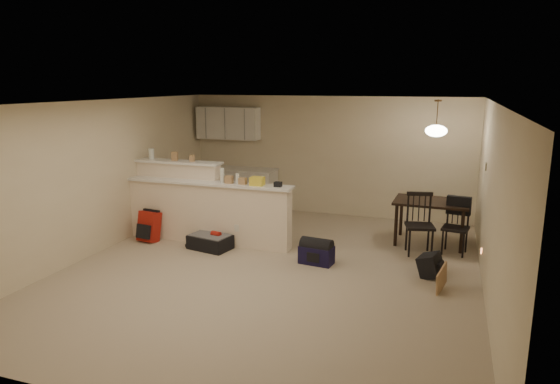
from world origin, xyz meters
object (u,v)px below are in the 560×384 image
at_px(dining_table, 431,206).
at_px(dining_chair_far, 456,227).
at_px(pendant_lamp, 436,130).
at_px(red_backpack, 149,226).
at_px(navy_duffel, 316,255).
at_px(dining_chair_near, 420,224).
at_px(suitcase, 210,242).
at_px(black_daypack, 431,265).

bearing_deg(dining_table, dining_chair_far, -42.40).
distance_m(pendant_lamp, red_backpack, 5.25).
height_order(red_backpack, navy_duffel, red_backpack).
height_order(dining_chair_near, dining_chair_far, dining_chair_near).
bearing_deg(navy_duffel, dining_chair_far, 37.19).
relative_size(suitcase, red_backpack, 1.30).
bearing_deg(dining_table, red_backpack, -160.80).
height_order(pendant_lamp, black_daypack, pendant_lamp).
distance_m(pendant_lamp, dining_chair_near, 1.61).
height_order(dining_table, black_daypack, dining_table).
relative_size(dining_chair_near, suitcase, 1.46).
distance_m(suitcase, red_backpack, 1.23).
xyz_separation_m(dining_table, black_daypack, (0.09, -1.56, -0.52)).
relative_size(dining_table, navy_duffel, 2.45).
height_order(dining_table, red_backpack, dining_table).
bearing_deg(red_backpack, dining_table, 25.34).
bearing_deg(black_daypack, dining_chair_far, -0.98).
bearing_deg(black_daypack, dining_chair_near, 28.61).
bearing_deg(dining_chair_near, red_backpack, 177.28).
bearing_deg(dining_chair_near, navy_duffel, -159.66).
bearing_deg(red_backpack, black_daypack, 7.07).
height_order(suitcase, black_daypack, black_daypack).
height_order(dining_chair_near, black_daypack, dining_chair_near).
bearing_deg(navy_duffel, black_daypack, 8.32).
height_order(navy_duffel, black_daypack, black_daypack).
bearing_deg(suitcase, red_backpack, -170.53).
bearing_deg(dining_chair_near, dining_table, 64.52).
relative_size(dining_table, dining_chair_far, 1.38).
distance_m(dining_table, pendant_lamp, 1.31).
distance_m(dining_chair_near, black_daypack, 1.02).
relative_size(pendant_lamp, dining_chair_near, 0.61).
distance_m(suitcase, black_daypack, 3.60).
distance_m(dining_table, red_backpack, 4.97).
bearing_deg(dining_chair_near, pendant_lamp, 64.52).
bearing_deg(navy_duffel, pendant_lamp, 51.55).
relative_size(dining_chair_near, dining_chair_far, 1.10).
xyz_separation_m(dining_chair_far, suitcase, (-3.93, -1.09, -0.34)).
xyz_separation_m(suitcase, red_backpack, (-1.22, 0.04, 0.15)).
height_order(dining_table, navy_duffel, dining_table).
distance_m(dining_chair_far, navy_duffel, 2.38).
xyz_separation_m(dining_chair_far, red_backpack, (-5.15, -1.05, -0.19)).
bearing_deg(suitcase, pendant_lamp, 34.45).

